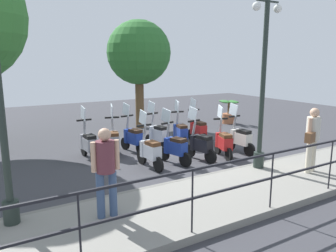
{
  "coord_description": "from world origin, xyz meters",
  "views": [
    {
      "loc": [
        -8.13,
        5.44,
        2.86
      ],
      "look_at": [
        0.2,
        0.5,
        0.9
      ],
      "focal_mm": 35.0,
      "sensor_mm": 36.0,
      "label": 1
    }
  ],
  "objects_px": {
    "tree_distant": "(139,53)",
    "potted_palm": "(228,114)",
    "scooter_near_1": "(224,142)",
    "scooter_far_5": "(88,143)",
    "scooter_near_0": "(240,138)",
    "scooter_far_0": "(198,129)",
    "lamp_post_far": "(0,103)",
    "pedestrian_with_bag": "(312,135)",
    "scooter_far_4": "(114,140)",
    "scooter_far_2": "(158,134)",
    "scooter_far_3": "(133,137)",
    "lamp_post_near": "(263,91)",
    "scooter_near_2": "(200,144)",
    "scooter_near_4": "(150,151)",
    "scooter_far_1": "(180,132)",
    "pedestrian_distant": "(106,166)",
    "scooter_near_3": "(175,147)"
  },
  "relations": [
    {
      "from": "scooter_near_1",
      "to": "scooter_far_1",
      "type": "bearing_deg",
      "value": 29.33
    },
    {
      "from": "pedestrian_distant",
      "to": "scooter_far_5",
      "type": "bearing_deg",
      "value": 174.15
    },
    {
      "from": "scooter_far_0",
      "to": "scooter_far_2",
      "type": "xyz_separation_m",
      "value": [
        0.04,
        1.58,
        0.0
      ]
    },
    {
      "from": "scooter_far_5",
      "to": "potted_palm",
      "type": "bearing_deg",
      "value": -75.41
    },
    {
      "from": "scooter_far_3",
      "to": "scooter_near_1",
      "type": "bearing_deg",
      "value": -144.28
    },
    {
      "from": "scooter_far_4",
      "to": "scooter_far_5",
      "type": "height_order",
      "value": "same"
    },
    {
      "from": "tree_distant",
      "to": "potted_palm",
      "type": "xyz_separation_m",
      "value": [
        -1.23,
        -3.89,
        -2.69
      ]
    },
    {
      "from": "lamp_post_far",
      "to": "scooter_far_3",
      "type": "bearing_deg",
      "value": -48.19
    },
    {
      "from": "tree_distant",
      "to": "scooter_near_4",
      "type": "relative_size",
      "value": 2.92
    },
    {
      "from": "scooter_far_1",
      "to": "scooter_far_3",
      "type": "xyz_separation_m",
      "value": [
        0.12,
        1.69,
        0.0
      ]
    },
    {
      "from": "scooter_near_2",
      "to": "scooter_near_4",
      "type": "bearing_deg",
      "value": 75.22
    },
    {
      "from": "scooter_near_2",
      "to": "scooter_far_0",
      "type": "bearing_deg",
      "value": -43.61
    },
    {
      "from": "tree_distant",
      "to": "scooter_far_4",
      "type": "xyz_separation_m",
      "value": [
        -3.44,
        2.55,
        -2.65
      ]
    },
    {
      "from": "scooter_near_1",
      "to": "scooter_far_5",
      "type": "height_order",
      "value": "same"
    },
    {
      "from": "pedestrian_distant",
      "to": "scooter_near_4",
      "type": "height_order",
      "value": "pedestrian_distant"
    },
    {
      "from": "scooter_near_0",
      "to": "scooter_far_3",
      "type": "relative_size",
      "value": 1.0
    },
    {
      "from": "potted_palm",
      "to": "scooter_near_0",
      "type": "xyz_separation_m",
      "value": [
        -3.96,
        2.97,
        0.04
      ]
    },
    {
      "from": "scooter_far_2",
      "to": "scooter_far_0",
      "type": "bearing_deg",
      "value": -102.48
    },
    {
      "from": "scooter_near_1",
      "to": "scooter_far_2",
      "type": "height_order",
      "value": "same"
    },
    {
      "from": "lamp_post_near",
      "to": "pedestrian_with_bag",
      "type": "bearing_deg",
      "value": -138.14
    },
    {
      "from": "potted_palm",
      "to": "scooter_near_4",
      "type": "relative_size",
      "value": 0.69
    },
    {
      "from": "pedestrian_with_bag",
      "to": "scooter_near_1",
      "type": "xyz_separation_m",
      "value": [
        2.4,
        0.72,
        -0.6
      ]
    },
    {
      "from": "lamp_post_far",
      "to": "pedestrian_with_bag",
      "type": "height_order",
      "value": "lamp_post_far"
    },
    {
      "from": "lamp_post_near",
      "to": "tree_distant",
      "type": "xyz_separation_m",
      "value": [
        6.81,
        0.07,
        1.02
      ]
    },
    {
      "from": "scooter_near_1",
      "to": "scooter_near_4",
      "type": "bearing_deg",
      "value": 100.88
    },
    {
      "from": "scooter_far_0",
      "to": "potted_palm",
      "type": "bearing_deg",
      "value": -53.91
    },
    {
      "from": "scooter_near_1",
      "to": "scooter_far_5",
      "type": "distance_m",
      "value": 3.96
    },
    {
      "from": "scooter_far_3",
      "to": "scooter_near_4",
      "type": "bearing_deg",
      "value": 159.75
    },
    {
      "from": "tree_distant",
      "to": "scooter_far_3",
      "type": "distance_m",
      "value": 4.72
    },
    {
      "from": "scooter_far_3",
      "to": "scooter_far_5",
      "type": "distance_m",
      "value": 1.43
    },
    {
      "from": "pedestrian_distant",
      "to": "scooter_near_2",
      "type": "height_order",
      "value": "pedestrian_distant"
    },
    {
      "from": "pedestrian_with_bag",
      "to": "scooter_far_2",
      "type": "xyz_separation_m",
      "value": [
        4.32,
        1.88,
        -0.6
      ]
    },
    {
      "from": "scooter_far_4",
      "to": "scooter_far_2",
      "type": "bearing_deg",
      "value": -72.4
    },
    {
      "from": "tree_distant",
      "to": "potted_palm",
      "type": "height_order",
      "value": "tree_distant"
    },
    {
      "from": "lamp_post_far",
      "to": "scooter_near_4",
      "type": "height_order",
      "value": "lamp_post_far"
    },
    {
      "from": "lamp_post_far",
      "to": "scooter_near_1",
      "type": "height_order",
      "value": "lamp_post_far"
    },
    {
      "from": "lamp_post_far",
      "to": "scooter_far_0",
      "type": "distance_m",
      "value": 7.34
    },
    {
      "from": "potted_palm",
      "to": "scooter_near_0",
      "type": "height_order",
      "value": "scooter_near_0"
    },
    {
      "from": "tree_distant",
      "to": "scooter_far_0",
      "type": "bearing_deg",
      "value": -170.33
    },
    {
      "from": "scooter_near_1",
      "to": "scooter_near_3",
      "type": "relative_size",
      "value": 1.0
    },
    {
      "from": "potted_palm",
      "to": "scooter_far_1",
      "type": "distance_m",
      "value": 4.7
    },
    {
      "from": "scooter_near_4",
      "to": "scooter_far_4",
      "type": "relative_size",
      "value": 1.0
    },
    {
      "from": "scooter_far_0",
      "to": "scooter_far_5",
      "type": "distance_m",
      "value": 3.91
    },
    {
      "from": "pedestrian_distant",
      "to": "scooter_far_0",
      "type": "height_order",
      "value": "pedestrian_distant"
    },
    {
      "from": "tree_distant",
      "to": "scooter_near_4",
      "type": "distance_m",
      "value": 6.09
    },
    {
      "from": "scooter_far_3",
      "to": "lamp_post_far",
      "type": "bearing_deg",
      "value": 120.32
    },
    {
      "from": "tree_distant",
      "to": "scooter_near_4",
      "type": "xyz_separation_m",
      "value": [
        -5.04,
        2.15,
        -2.65
      ]
    },
    {
      "from": "tree_distant",
      "to": "scooter_far_5",
      "type": "height_order",
      "value": "tree_distant"
    },
    {
      "from": "scooter_near_0",
      "to": "lamp_post_near",
      "type": "bearing_deg",
      "value": 149.17
    },
    {
      "from": "pedestrian_distant",
      "to": "scooter_near_0",
      "type": "height_order",
      "value": "pedestrian_distant"
    }
  ]
}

